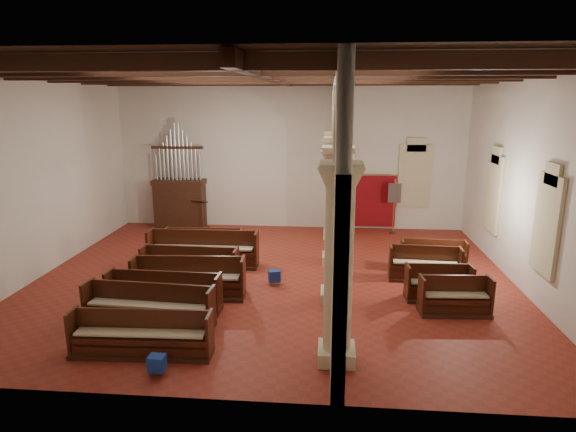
% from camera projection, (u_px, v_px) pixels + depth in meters
% --- Properties ---
extents(floor, '(14.00, 14.00, 0.00)m').
position_uv_depth(floor, '(274.00, 278.00, 14.34)').
color(floor, maroon).
rests_on(floor, ground).
extents(ceiling, '(14.00, 14.00, 0.00)m').
position_uv_depth(ceiling, '(272.00, 68.00, 12.92)').
color(ceiling, black).
rests_on(ceiling, wall_back).
extents(wall_back, '(14.00, 0.02, 6.00)m').
position_uv_depth(wall_back, '(290.00, 155.00, 19.44)').
color(wall_back, beige).
rests_on(wall_back, floor).
extents(wall_front, '(14.00, 0.02, 6.00)m').
position_uv_depth(wall_front, '(231.00, 238.00, 7.82)').
color(wall_front, beige).
rests_on(wall_front, floor).
extents(wall_left, '(0.02, 12.00, 6.00)m').
position_uv_depth(wall_left, '(38.00, 176.00, 14.20)').
color(wall_left, beige).
rests_on(wall_left, floor).
extents(wall_right, '(0.02, 12.00, 6.00)m').
position_uv_depth(wall_right, '(529.00, 182.00, 13.06)').
color(wall_right, beige).
rests_on(wall_right, floor).
extents(ceiling_beams, '(13.80, 11.80, 0.30)m').
position_uv_depth(ceiling_beams, '(272.00, 75.00, 12.96)').
color(ceiling_beams, '#3B1E12').
rests_on(ceiling_beams, wall_back).
extents(arcade, '(0.90, 11.90, 6.00)m').
position_uv_depth(arcade, '(337.00, 160.00, 13.35)').
color(arcade, beige).
rests_on(arcade, floor).
extents(window_right_a, '(0.03, 1.00, 2.20)m').
position_uv_depth(window_right_a, '(548.00, 225.00, 11.80)').
color(window_right_a, '#306C5A').
rests_on(window_right_a, wall_right).
extents(window_right_b, '(0.03, 1.00, 2.20)m').
position_uv_depth(window_right_b, '(494.00, 194.00, 15.67)').
color(window_right_b, '#306C5A').
rests_on(window_right_b, wall_right).
extents(window_back, '(1.00, 0.03, 2.20)m').
position_uv_depth(window_back, '(414.00, 176.00, 19.20)').
color(window_back, '#306C5A').
rests_on(window_back, wall_back).
extents(pipe_organ, '(2.10, 0.85, 4.40)m').
position_uv_depth(pipe_organ, '(180.00, 195.00, 19.71)').
color(pipe_organ, '#3B1E12').
rests_on(pipe_organ, floor).
extents(lectern, '(0.63, 0.66, 1.32)m').
position_uv_depth(lectern, '(201.00, 217.00, 19.51)').
color(lectern, '#362011').
rests_on(lectern, floor).
extents(dossal_curtain, '(1.80, 0.07, 2.17)m').
position_uv_depth(dossal_curtain, '(376.00, 201.00, 19.51)').
color(dossal_curtain, maroon).
rests_on(dossal_curtain, floor).
extents(processional_banner, '(0.50, 0.64, 2.18)m').
position_uv_depth(processional_banner, '(393.00, 214.00, 18.93)').
color(processional_banner, '#3B1E12').
rests_on(processional_banner, floor).
extents(hymnal_box_a, '(0.33, 0.27, 0.31)m').
position_uv_depth(hymnal_box_a, '(157.00, 363.00, 9.26)').
color(hymnal_box_a, '#163D9A').
rests_on(hymnal_box_a, floor).
extents(hymnal_box_b, '(0.31, 0.26, 0.28)m').
position_uv_depth(hymnal_box_b, '(187.00, 309.00, 11.69)').
color(hymnal_box_b, navy).
rests_on(hymnal_box_b, floor).
extents(hymnal_box_c, '(0.39, 0.35, 0.33)m').
position_uv_depth(hymnal_box_c, '(274.00, 276.00, 13.79)').
color(hymnal_box_c, navy).
rests_on(hymnal_box_c, floor).
extents(tube_heater_a, '(1.10, 0.52, 0.11)m').
position_uv_depth(tube_heater_a, '(124.00, 335.00, 10.58)').
color(tube_heater_a, white).
rests_on(tube_heater_a, floor).
extents(tube_heater_b, '(1.08, 0.57, 0.11)m').
position_uv_depth(tube_heater_b, '(159.00, 325.00, 11.04)').
color(tube_heater_b, white).
rests_on(tube_heater_b, floor).
extents(nave_pew_0, '(2.96, 0.73, 0.96)m').
position_uv_depth(nave_pew_0, '(142.00, 341.00, 10.00)').
color(nave_pew_0, '#3B1E12').
rests_on(nave_pew_0, floor).
extents(nave_pew_1, '(3.13, 0.89, 1.02)m').
position_uv_depth(nave_pew_1, '(149.00, 313.00, 11.26)').
color(nave_pew_1, '#3B1E12').
rests_on(nave_pew_1, floor).
extents(nave_pew_2, '(2.92, 0.76, 1.00)m').
position_uv_depth(nave_pew_2, '(164.00, 298.00, 12.09)').
color(nave_pew_2, '#3B1E12').
rests_on(nave_pew_2, floor).
extents(nave_pew_3, '(3.03, 0.91, 1.11)m').
position_uv_depth(nave_pew_3, '(189.00, 284.00, 12.89)').
color(nave_pew_3, '#3B1E12').
rests_on(nave_pew_3, floor).
extents(nave_pew_4, '(2.82, 0.77, 1.05)m').
position_uv_depth(nave_pew_4, '(190.00, 271.00, 13.95)').
color(nave_pew_4, '#3B1E12').
rests_on(nave_pew_4, floor).
extents(nave_pew_5, '(3.51, 0.80, 1.14)m').
position_uv_depth(nave_pew_5, '(203.00, 254.00, 15.33)').
color(nave_pew_5, '#3B1E12').
rests_on(nave_pew_5, floor).
extents(nave_pew_6, '(2.65, 0.74, 0.97)m').
position_uv_depth(nave_pew_6, '(204.00, 248.00, 16.22)').
color(nave_pew_6, '#3B1E12').
rests_on(nave_pew_6, floor).
extents(aisle_pew_0, '(1.77, 0.74, 0.96)m').
position_uv_depth(aisle_pew_0, '(455.00, 301.00, 11.91)').
color(aisle_pew_0, '#3B1E12').
rests_on(aisle_pew_0, floor).
extents(aisle_pew_1, '(1.75, 0.71, 0.96)m').
position_uv_depth(aisle_pew_1, '(438.00, 288.00, 12.75)').
color(aisle_pew_1, '#3B1E12').
rests_on(aisle_pew_1, floor).
extents(aisle_pew_2, '(2.10, 0.80, 1.01)m').
position_uv_depth(aisle_pew_2, '(424.00, 269.00, 14.15)').
color(aisle_pew_2, '#3B1E12').
rests_on(aisle_pew_2, floor).
extents(aisle_pew_3, '(2.00, 0.76, 0.99)m').
position_uv_depth(aisle_pew_3, '(433.00, 261.00, 14.85)').
color(aisle_pew_3, '#3B1E12').
rests_on(aisle_pew_3, floor).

